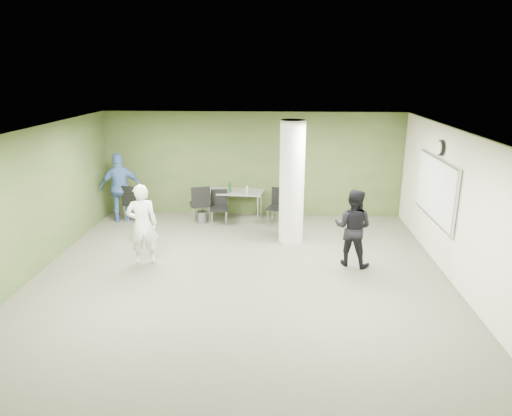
# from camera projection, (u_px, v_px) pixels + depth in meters

# --- Properties ---
(floor) EXTENTS (8.00, 8.00, 0.00)m
(floor) POSITION_uv_depth(u_px,v_px,m) (241.00, 277.00, 8.84)
(floor) COLOR #4D4D3D
(floor) RESTS_ON ground
(ceiling) EXTENTS (8.00, 8.00, 0.00)m
(ceiling) POSITION_uv_depth(u_px,v_px,m) (239.00, 132.00, 8.02)
(ceiling) COLOR white
(ceiling) RESTS_ON wall_back
(wall_back) EXTENTS (8.00, 2.80, 0.02)m
(wall_back) POSITION_uv_depth(u_px,v_px,m) (253.00, 164.00, 12.25)
(wall_back) COLOR #3D5126
(wall_back) RESTS_ON floor
(wall_left) EXTENTS (0.02, 8.00, 2.80)m
(wall_left) POSITION_uv_depth(u_px,v_px,m) (30.00, 204.00, 8.63)
(wall_left) COLOR #3D5126
(wall_left) RESTS_ON floor
(wall_right_cream) EXTENTS (0.02, 8.00, 2.80)m
(wall_right_cream) POSITION_uv_depth(u_px,v_px,m) (461.00, 211.00, 8.23)
(wall_right_cream) COLOR beige
(wall_right_cream) RESTS_ON floor
(column) EXTENTS (0.56, 0.56, 2.80)m
(column) POSITION_uv_depth(u_px,v_px,m) (292.00, 183.00, 10.29)
(column) COLOR silver
(column) RESTS_ON floor
(whiteboard) EXTENTS (0.05, 2.30, 1.30)m
(whiteboard) POSITION_uv_depth(u_px,v_px,m) (435.00, 189.00, 9.35)
(whiteboard) COLOR silver
(whiteboard) RESTS_ON wall_right_cream
(wall_clock) EXTENTS (0.06, 0.32, 0.32)m
(wall_clock) POSITION_uv_depth(u_px,v_px,m) (440.00, 148.00, 9.10)
(wall_clock) COLOR black
(wall_clock) RESTS_ON wall_right_cream
(folding_table) EXTENTS (1.70, 0.87, 1.03)m
(folding_table) POSITION_uv_depth(u_px,v_px,m) (232.00, 193.00, 12.04)
(folding_table) COLOR gray
(folding_table) RESTS_ON floor
(wastebasket) EXTENTS (0.26, 0.26, 0.30)m
(wastebasket) POSITION_uv_depth(u_px,v_px,m) (202.00, 217.00, 11.92)
(wastebasket) COLOR #4C4C4C
(wastebasket) RESTS_ON floor
(chair_back_left) EXTENTS (0.64, 0.64, 1.00)m
(chair_back_left) POSITION_uv_depth(u_px,v_px,m) (133.00, 201.00, 11.84)
(chair_back_left) COLOR black
(chair_back_left) RESTS_ON floor
(chair_back_right) EXTENTS (0.62, 0.62, 1.01)m
(chair_back_right) POSITION_uv_depth(u_px,v_px,m) (200.00, 201.00, 11.73)
(chair_back_right) COLOR black
(chair_back_right) RESTS_ON floor
(chair_table_left) EXTENTS (0.48, 0.48, 0.89)m
(chair_table_left) POSITION_uv_depth(u_px,v_px,m) (219.00, 205.00, 11.72)
(chair_table_left) COLOR black
(chair_table_left) RESTS_ON floor
(chair_table_right) EXTENTS (0.59, 0.59, 0.95)m
(chair_table_right) POSITION_uv_depth(u_px,v_px,m) (279.00, 203.00, 11.69)
(chair_table_right) COLOR black
(chair_table_right) RESTS_ON floor
(woman_white) EXTENTS (0.71, 0.57, 1.68)m
(woman_white) POSITION_uv_depth(u_px,v_px,m) (142.00, 225.00, 9.23)
(woman_white) COLOR white
(woman_white) RESTS_ON floor
(man_black) EXTENTS (0.95, 0.86, 1.59)m
(man_black) POSITION_uv_depth(u_px,v_px,m) (353.00, 228.00, 9.17)
(man_black) COLOR black
(man_black) RESTS_ON floor
(man_blue) EXTENTS (1.15, 0.75, 1.81)m
(man_blue) POSITION_uv_depth(u_px,v_px,m) (121.00, 188.00, 11.83)
(man_blue) COLOR #466DAF
(man_blue) RESTS_ON floor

